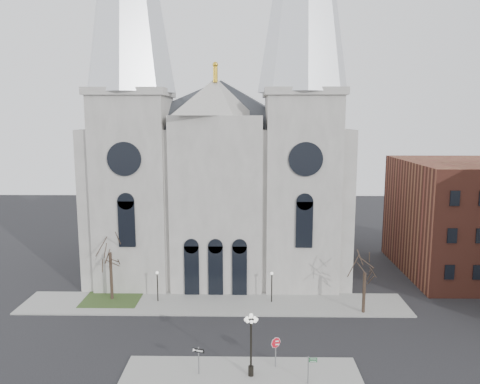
{
  "coord_description": "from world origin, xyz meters",
  "views": [
    {
      "loc": [
        3.44,
        -35.26,
        19.3
      ],
      "look_at": [
        2.74,
        8.0,
        12.39
      ],
      "focal_mm": 35.0,
      "sensor_mm": 36.0,
      "label": 1
    }
  ],
  "objects_px": {
    "globe_lamp": "(251,337)",
    "one_way_sign": "(199,356)",
    "street_name_sign": "(309,368)",
    "stop_sign": "(276,346)"
  },
  "relations": [
    {
      "from": "one_way_sign",
      "to": "street_name_sign",
      "type": "height_order",
      "value": "one_way_sign"
    },
    {
      "from": "stop_sign",
      "to": "globe_lamp",
      "type": "bearing_deg",
      "value": -155.26
    },
    {
      "from": "one_way_sign",
      "to": "globe_lamp",
      "type": "bearing_deg",
      "value": 14.7
    },
    {
      "from": "globe_lamp",
      "to": "one_way_sign",
      "type": "xyz_separation_m",
      "value": [
        -3.93,
        0.17,
        -1.64
      ]
    },
    {
      "from": "one_way_sign",
      "to": "stop_sign",
      "type": "bearing_deg",
      "value": 28.09
    },
    {
      "from": "street_name_sign",
      "to": "one_way_sign",
      "type": "bearing_deg",
      "value": 172.12
    },
    {
      "from": "globe_lamp",
      "to": "one_way_sign",
      "type": "distance_m",
      "value": 4.26
    },
    {
      "from": "stop_sign",
      "to": "street_name_sign",
      "type": "relative_size",
      "value": 1.17
    },
    {
      "from": "globe_lamp",
      "to": "street_name_sign",
      "type": "relative_size",
      "value": 2.36
    },
    {
      "from": "stop_sign",
      "to": "globe_lamp",
      "type": "distance_m",
      "value": 2.68
    }
  ]
}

